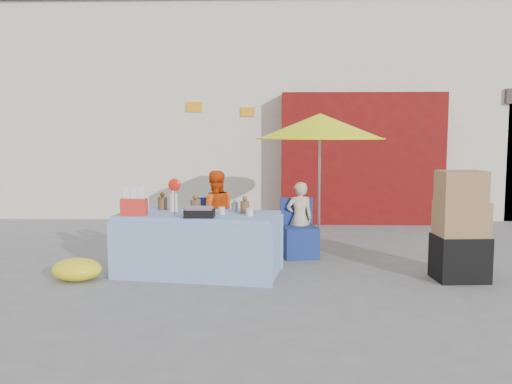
{
  "coord_description": "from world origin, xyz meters",
  "views": [
    {
      "loc": [
        0.43,
        -6.72,
        1.77
      ],
      "look_at": [
        0.2,
        0.6,
        1.0
      ],
      "focal_mm": 38.0,
      "sensor_mm": 36.0,
      "label": 1
    }
  ],
  "objects_px": {
    "vendor_orange": "(215,213)",
    "box_stack": "(460,230)",
    "chair_right": "(299,240)",
    "chair_left": "(214,239)",
    "vendor_beige": "(299,219)",
    "umbrella": "(320,127)",
    "market_table": "(198,243)"
  },
  "relations": [
    {
      "from": "umbrella",
      "to": "box_stack",
      "type": "relative_size",
      "value": 1.55
    },
    {
      "from": "chair_right",
      "to": "market_table",
      "type": "bearing_deg",
      "value": -153.5
    },
    {
      "from": "chair_left",
      "to": "market_table",
      "type": "bearing_deg",
      "value": -105.67
    },
    {
      "from": "chair_left",
      "to": "box_stack",
      "type": "bearing_deg",
      "value": -31.71
    },
    {
      "from": "chair_left",
      "to": "vendor_beige",
      "type": "height_order",
      "value": "vendor_beige"
    },
    {
      "from": "market_table",
      "to": "box_stack",
      "type": "height_order",
      "value": "box_stack"
    },
    {
      "from": "vendor_orange",
      "to": "umbrella",
      "type": "xyz_separation_m",
      "value": [
        1.55,
        0.15,
        1.27
      ]
    },
    {
      "from": "vendor_orange",
      "to": "box_stack",
      "type": "bearing_deg",
      "value": 146.17
    },
    {
      "from": "market_table",
      "to": "vendor_beige",
      "type": "distance_m",
      "value": 1.77
    },
    {
      "from": "vendor_beige",
      "to": "vendor_orange",
      "type": "bearing_deg",
      "value": -10.72
    },
    {
      "from": "chair_right",
      "to": "vendor_orange",
      "type": "bearing_deg",
      "value": 163.12
    },
    {
      "from": "vendor_orange",
      "to": "chair_right",
      "type": "bearing_deg",
      "value": 163.12
    },
    {
      "from": "box_stack",
      "to": "umbrella",
      "type": "bearing_deg",
      "value": 136.88
    },
    {
      "from": "chair_right",
      "to": "vendor_orange",
      "type": "height_order",
      "value": "vendor_orange"
    },
    {
      "from": "chair_left",
      "to": "vendor_beige",
      "type": "bearing_deg",
      "value": -4.6
    },
    {
      "from": "market_table",
      "to": "chair_left",
      "type": "relative_size",
      "value": 2.54
    },
    {
      "from": "chair_left",
      "to": "vendor_beige",
      "type": "distance_m",
      "value": 1.29
    },
    {
      "from": "vendor_beige",
      "to": "umbrella",
      "type": "xyz_separation_m",
      "value": [
        0.3,
        0.15,
        1.35
      ]
    },
    {
      "from": "chair_left",
      "to": "box_stack",
      "type": "relative_size",
      "value": 0.63
    },
    {
      "from": "chair_left",
      "to": "chair_right",
      "type": "xyz_separation_m",
      "value": [
        1.25,
        0.0,
        0.0
      ]
    },
    {
      "from": "vendor_beige",
      "to": "box_stack",
      "type": "bearing_deg",
      "value": 133.96
    },
    {
      "from": "chair_right",
      "to": "box_stack",
      "type": "distance_m",
      "value": 2.28
    },
    {
      "from": "vendor_beige",
      "to": "umbrella",
      "type": "bearing_deg",
      "value": -164.16
    },
    {
      "from": "market_table",
      "to": "vendor_orange",
      "type": "distance_m",
      "value": 1.18
    },
    {
      "from": "vendor_orange",
      "to": "market_table",
      "type": "bearing_deg",
      "value": 74.76
    },
    {
      "from": "chair_left",
      "to": "umbrella",
      "type": "distance_m",
      "value": 2.27
    },
    {
      "from": "chair_right",
      "to": "chair_left",
      "type": "bearing_deg",
      "value": 169.28
    },
    {
      "from": "chair_right",
      "to": "box_stack",
      "type": "bearing_deg",
      "value": -43.2
    },
    {
      "from": "market_table",
      "to": "box_stack",
      "type": "bearing_deg",
      "value": 5.17
    },
    {
      "from": "chair_right",
      "to": "vendor_beige",
      "type": "relative_size",
      "value": 0.78
    },
    {
      "from": "chair_right",
      "to": "box_stack",
      "type": "height_order",
      "value": "box_stack"
    },
    {
      "from": "chair_left",
      "to": "umbrella",
      "type": "xyz_separation_m",
      "value": [
        1.55,
        0.28,
        1.64
      ]
    }
  ]
}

